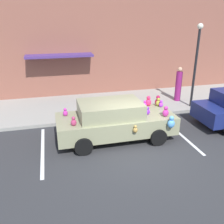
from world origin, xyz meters
name	(u,v)px	position (x,y,z in m)	size (l,w,h in m)	color
ground_plane	(140,152)	(0.00, 0.00, 0.00)	(60.00, 60.00, 0.00)	#2D2D30
sidewalk	(108,104)	(0.00, 5.00, 0.07)	(24.00, 4.00, 0.15)	gray
storefront_building	(98,41)	(-0.02, 7.14, 3.19)	(24.00, 1.25, 6.40)	brown
parking_stripe_front	(179,133)	(2.11, 1.00, 0.00)	(0.12, 3.60, 0.01)	silver
parking_stripe_rear	(43,150)	(-3.39, 1.00, 0.00)	(0.12, 3.60, 0.01)	silver
plush_covered_car	(115,120)	(-0.61, 1.23, 0.80)	(4.53, 2.13, 1.54)	gray
teddy_bear_on_sidewalk	(118,104)	(0.29, 3.98, 0.44)	(0.33, 0.28, 0.64)	beige
street_lamp_post	(196,58)	(4.10, 3.50, 2.64)	(0.28, 0.28, 4.09)	black
pedestrian_near_shopfront	(178,85)	(3.87, 4.52, 1.03)	(0.33, 0.33, 1.87)	#8D1F69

